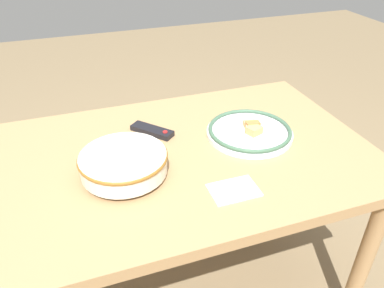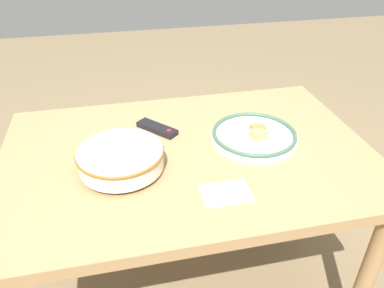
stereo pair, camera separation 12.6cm
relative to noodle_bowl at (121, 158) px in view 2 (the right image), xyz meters
The scene contains 6 objects.
ground_plane 0.79m from the noodle_bowl, 14.77° to the left, with size 8.00×8.00×0.00m, color #7F6B4C.
dining_table 0.27m from the noodle_bowl, 14.77° to the left, with size 1.28×0.85×0.71m.
noodle_bowl is the anchor object (origin of this frame).
food_plate 0.49m from the noodle_bowl, 10.22° to the left, with size 0.32×0.32×0.05m.
tv_remote 0.27m from the noodle_bowl, 56.94° to the left, with size 0.15×0.16×0.02m.
folded_napkin 0.35m from the noodle_bowl, 32.32° to the right, with size 0.14×0.10×0.01m.
Camera 2 is at (-0.22, -1.05, 1.43)m, focal length 35.00 mm.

